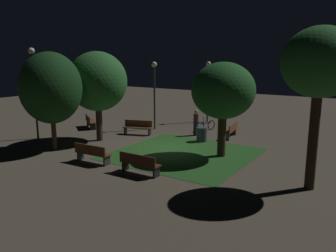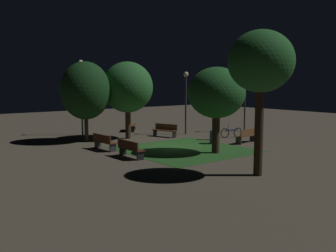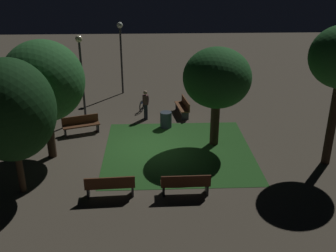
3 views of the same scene
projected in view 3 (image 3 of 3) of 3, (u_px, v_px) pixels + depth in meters
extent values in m
plane|color=#4C4438|center=(148.00, 147.00, 18.16)|extent=(60.00, 60.00, 0.00)
cube|color=#23511E|center=(178.00, 151.00, 17.82)|extent=(6.60, 6.45, 0.01)
cube|color=#512D19|center=(110.00, 185.00, 14.28)|extent=(1.82, 0.58, 0.06)
cube|color=#512D19|center=(110.00, 182.00, 14.00)|extent=(1.80, 0.16, 0.40)
cube|color=#2D2D33|center=(88.00, 192.00, 14.31)|extent=(0.10, 0.39, 0.42)
cube|color=#2D2D33|center=(133.00, 189.00, 14.45)|extent=(0.10, 0.39, 0.42)
cube|color=#422314|center=(185.00, 183.00, 14.39)|extent=(1.81, 0.51, 0.06)
cube|color=#422314|center=(186.00, 181.00, 14.11)|extent=(1.80, 0.09, 0.40)
cube|color=black|center=(164.00, 190.00, 14.44)|extent=(0.09, 0.39, 0.42)
cube|color=black|center=(207.00, 188.00, 14.53)|extent=(0.09, 0.39, 0.42)
cube|color=black|center=(9.00, 136.00, 18.83)|extent=(0.29, 0.36, 0.42)
cube|color=brown|center=(182.00, 107.00, 21.83)|extent=(0.74, 1.85, 0.06)
cube|color=brown|center=(186.00, 103.00, 21.77)|extent=(0.32, 1.79, 0.40)
cube|color=#2D2D33|center=(185.00, 116.00, 21.20)|extent=(0.39, 0.13, 0.42)
cube|color=#2D2D33|center=(179.00, 106.00, 22.64)|extent=(0.39, 0.13, 0.42)
cube|color=#512D19|center=(81.00, 125.00, 19.40)|extent=(1.86, 1.05, 0.06)
cube|color=#512D19|center=(80.00, 119.00, 19.49)|extent=(1.72, 0.65, 0.40)
cube|color=black|center=(98.00, 127.00, 19.76)|extent=(0.20, 0.39, 0.42)
cube|color=black|center=(65.00, 132.00, 19.22)|extent=(0.20, 0.39, 0.42)
cylinder|color=#38281C|center=(215.00, 120.00, 18.05)|extent=(0.41, 0.41, 2.38)
ellipsoid|color=#1E5623|center=(217.00, 78.00, 17.26)|extent=(3.02, 3.02, 2.68)
cylinder|color=#423021|center=(19.00, 163.00, 14.28)|extent=(0.24, 0.24, 2.37)
ellipsoid|color=#143816|center=(10.00, 110.00, 13.48)|extent=(3.12, 3.12, 3.63)
cylinder|color=#38281C|center=(50.00, 130.00, 16.85)|extent=(0.36, 0.36, 2.50)
ellipsoid|color=#28662D|center=(43.00, 81.00, 16.00)|extent=(3.35, 3.35, 3.36)
cylinder|color=#2D2116|center=(332.00, 121.00, 16.03)|extent=(0.35, 0.35, 3.85)
cylinder|color=#333338|center=(122.00, 61.00, 24.69)|extent=(0.12, 0.12, 4.17)
sphere|color=white|center=(120.00, 25.00, 23.82)|extent=(0.36, 0.36, 0.36)
cylinder|color=#333338|center=(83.00, 82.00, 20.60)|extent=(0.12, 0.12, 4.17)
sphere|color=#F4E5B2|center=(79.00, 39.00, 19.72)|extent=(0.36, 0.36, 0.36)
cylinder|color=#2D3842|center=(166.00, 120.00, 20.17)|extent=(0.59, 0.59, 0.83)
torus|color=black|center=(147.00, 101.00, 23.14)|extent=(0.25, 0.65, 0.66)
torus|color=black|center=(142.00, 106.00, 22.25)|extent=(0.25, 0.65, 0.66)
cube|color=navy|center=(144.00, 100.00, 22.63)|extent=(0.34, 0.97, 0.08)
cylinder|color=navy|center=(143.00, 98.00, 22.32)|extent=(0.03, 0.03, 0.40)
cube|color=black|center=(146.00, 112.00, 21.23)|extent=(0.20, 0.28, 0.84)
cylinder|color=#4C2D2D|center=(145.00, 100.00, 20.96)|extent=(0.32, 0.32, 0.52)
sphere|color=tan|center=(145.00, 92.00, 20.80)|extent=(0.22, 0.22, 0.22)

